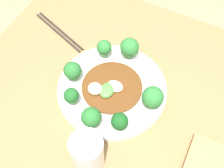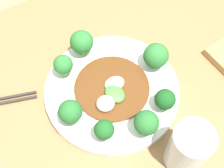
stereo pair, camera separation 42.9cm
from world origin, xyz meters
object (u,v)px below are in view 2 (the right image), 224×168
(broccoli_southwest, at_px, (104,130))
(broccoli_south, at_px, (146,123))
(plate, at_px, (112,91))
(broccoli_northwest, at_px, (63,65))
(broccoli_southeast, at_px, (165,100))
(broccoli_west, at_px, (70,112))
(drinking_glass, at_px, (188,149))
(broccoli_east, at_px, (156,56))
(broccoli_north, at_px, (82,42))
(stirfry_center, at_px, (112,90))

(broccoli_southwest, height_order, broccoli_south, broccoli_south)
(plate, bearing_deg, broccoli_northwest, 128.63)
(broccoli_southeast, distance_m, broccoli_west, 0.20)
(broccoli_southeast, xyz_separation_m, broccoli_northwest, (-0.14, 0.19, 0.01))
(broccoli_west, height_order, drinking_glass, drinking_glass)
(broccoli_southwest, bearing_deg, broccoli_east, 25.73)
(broccoli_southwest, distance_m, broccoli_north, 0.22)
(broccoli_east, relative_size, broccoli_west, 1.09)
(broccoli_southeast, xyz_separation_m, broccoli_east, (0.05, 0.10, 0.01))
(drinking_glass, bearing_deg, stirfry_center, 102.91)
(broccoli_south, bearing_deg, broccoli_north, 92.59)
(broccoli_west, bearing_deg, broccoli_north, 53.74)
(drinking_glass, bearing_deg, broccoli_south, 113.88)
(broccoli_east, bearing_deg, broccoli_west, -174.48)
(broccoli_east, relative_size, broccoli_south, 1.01)
(stirfry_center, bearing_deg, broccoli_south, -85.74)
(plate, relative_size, broccoli_north, 4.51)
(broccoli_southeast, relative_size, broccoli_southwest, 0.96)
(plate, bearing_deg, stirfry_center, -126.69)
(plate, height_order, stirfry_center, stirfry_center)
(broccoli_east, bearing_deg, broccoli_northwest, 155.17)
(broccoli_northwest, relative_size, broccoli_north, 0.90)
(broccoli_southeast, bearing_deg, broccoli_north, 109.41)
(plate, height_order, broccoli_west, broccoli_west)
(broccoli_northwest, xyz_separation_m, drinking_glass, (0.11, -0.30, 0.00))
(broccoli_northwest, bearing_deg, stirfry_center, -54.66)
(drinking_glass, bearing_deg, plate, 101.48)
(plate, height_order, broccoli_east, broccoli_east)
(broccoli_north, height_order, drinking_glass, drinking_glass)
(broccoli_southeast, relative_size, broccoli_north, 0.82)
(broccoli_southeast, height_order, stirfry_center, broccoli_southeast)
(plate, height_order, broccoli_northwest, broccoli_northwest)
(broccoli_south, bearing_deg, plate, 92.13)
(plate, relative_size, broccoli_south, 4.56)
(broccoli_east, relative_size, broccoli_north, 1.00)
(broccoli_southwest, height_order, broccoli_north, broccoli_north)
(broccoli_south, height_order, broccoli_west, broccoli_south)
(drinking_glass, bearing_deg, broccoli_north, 98.37)
(plate, height_order, drinking_glass, drinking_glass)
(broccoli_east, relative_size, drinking_glass, 0.56)
(broccoli_southwest, relative_size, broccoli_north, 0.85)
(broccoli_west, relative_size, stirfry_center, 0.37)
(broccoli_south, xyz_separation_m, stirfry_center, (-0.01, 0.12, -0.03))
(broccoli_northwest, height_order, broccoli_west, broccoli_west)
(broccoli_east, bearing_deg, drinking_glass, -109.89)
(broccoli_south, height_order, stirfry_center, broccoli_south)
(plate, xyz_separation_m, broccoli_north, (-0.01, 0.12, 0.05))
(plate, relative_size, broccoli_southeast, 5.51)
(broccoli_southeast, bearing_deg, broccoli_south, -158.89)
(broccoli_north, relative_size, stirfry_center, 0.40)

